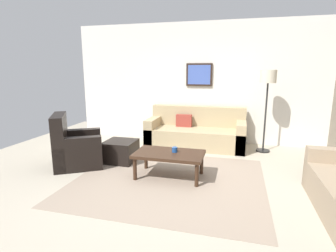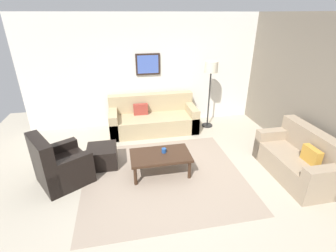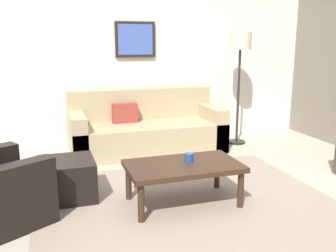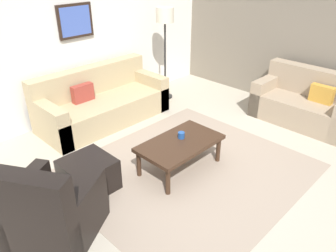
% 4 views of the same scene
% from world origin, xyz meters
% --- Properties ---
extents(ground_plane, '(8.00, 8.00, 0.00)m').
position_xyz_m(ground_plane, '(0.00, 0.00, 0.00)').
color(ground_plane, '#B2A893').
extents(rear_partition, '(6.00, 0.12, 2.80)m').
position_xyz_m(rear_partition, '(0.00, 2.60, 1.40)').
color(rear_partition, silver).
rests_on(rear_partition, ground_plane).
extents(stone_feature_panel, '(0.12, 5.20, 2.80)m').
position_xyz_m(stone_feature_panel, '(3.00, 0.00, 1.40)').
color(stone_feature_panel, slate).
rests_on(stone_feature_panel, ground_plane).
extents(area_rug, '(2.91, 2.62, 0.01)m').
position_xyz_m(area_rug, '(0.00, 0.00, 0.00)').
color(area_rug, gray).
rests_on(area_rug, ground_plane).
extents(couch_main, '(2.17, 0.94, 0.88)m').
position_xyz_m(couch_main, '(0.10, 2.08, 0.30)').
color(couch_main, tan).
rests_on(couch_main, ground_plane).
extents(couch_loveseat, '(0.80, 1.57, 0.88)m').
position_xyz_m(couch_loveseat, '(2.49, -0.42, 0.30)').
color(couch_loveseat, gray).
rests_on(couch_loveseat, ground_plane).
extents(armchair_leather, '(1.10, 1.10, 0.95)m').
position_xyz_m(armchair_leather, '(-1.82, 0.20, 0.31)').
color(armchair_leather, black).
rests_on(armchair_leather, ground_plane).
extents(ottoman, '(0.56, 0.56, 0.40)m').
position_xyz_m(ottoman, '(-1.11, 0.62, 0.20)').
color(ottoman, black).
rests_on(ottoman, ground_plane).
extents(coffee_table, '(1.10, 0.64, 0.41)m').
position_xyz_m(coffee_table, '(-0.03, 0.13, 0.36)').
color(coffee_table, '#382316').
rests_on(coffee_table, ground_plane).
extents(cup, '(0.09, 0.09, 0.08)m').
position_xyz_m(cup, '(0.05, 0.18, 0.45)').
color(cup, '#1E478C').
rests_on(cup, coffee_table).
extents(lamp_standing, '(0.32, 0.32, 1.71)m').
position_xyz_m(lamp_standing, '(1.56, 1.98, 1.41)').
color(lamp_standing, black).
rests_on(lamp_standing, ground_plane).
extents(framed_artwork, '(0.61, 0.04, 0.53)m').
position_xyz_m(framed_artwork, '(0.07, 2.51, 1.60)').
color(framed_artwork, black).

